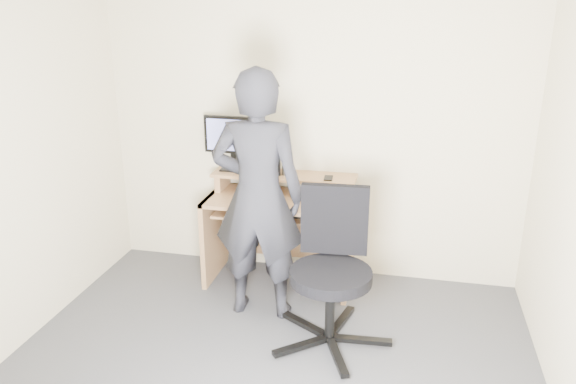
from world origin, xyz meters
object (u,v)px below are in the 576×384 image
at_px(desk, 282,218).
at_px(monitor, 233,138).
at_px(person, 258,197).
at_px(office_chair, 332,263).

height_order(desk, monitor, monitor).
bearing_deg(person, office_chair, 155.95).
distance_m(monitor, office_chair, 1.47).
height_order(monitor, person, person).
xyz_separation_m(desk, person, (-0.04, -0.58, 0.39)).
bearing_deg(monitor, desk, -8.45).
relative_size(desk, office_chair, 1.13).
bearing_deg(desk, office_chair, -56.67).
height_order(desk, person, person).
bearing_deg(monitor, office_chair, -40.40).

